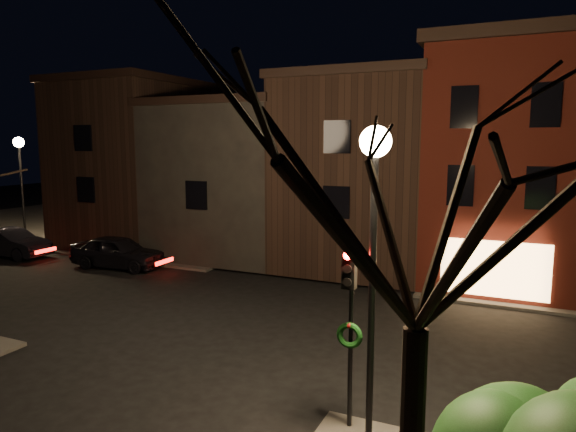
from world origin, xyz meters
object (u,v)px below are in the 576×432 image
(traffic_signal, at_px, (350,309))
(bare_tree_right, at_px, (422,153))
(street_lamp_near, at_px, (374,201))
(parked_car_a, at_px, (118,252))
(parked_car_b, at_px, (10,243))
(street_lamp_far, at_px, (20,161))

(traffic_signal, xyz_separation_m, bare_tree_right, (1.90, -2.99, 3.34))
(street_lamp_near, height_order, traffic_signal, street_lamp_near)
(traffic_signal, relative_size, parked_car_a, 0.84)
(parked_car_a, relative_size, parked_car_b, 1.01)
(traffic_signal, bearing_deg, parked_car_a, 147.92)
(street_lamp_far, xyz_separation_m, traffic_signal, (24.60, -11.71, -2.37))
(street_lamp_far, bearing_deg, traffic_signal, -25.45)
(street_lamp_near, height_order, parked_car_a, street_lamp_near)
(bare_tree_right, distance_m, parked_car_a, 21.81)
(traffic_signal, height_order, parked_car_b, traffic_signal)
(street_lamp_near, relative_size, bare_tree_right, 0.76)
(traffic_signal, bearing_deg, bare_tree_right, -57.59)
(traffic_signal, xyz_separation_m, parked_car_b, (-22.39, 8.96, -2.02))
(traffic_signal, bearing_deg, parked_car_b, 158.18)
(street_lamp_far, relative_size, bare_tree_right, 0.76)
(street_lamp_near, distance_m, traffic_signal, 2.49)
(traffic_signal, relative_size, parked_car_b, 0.85)
(street_lamp_near, relative_size, parked_car_a, 1.34)
(street_lamp_near, relative_size, parked_car_b, 1.36)
(street_lamp_far, distance_m, bare_tree_right, 30.32)
(traffic_signal, distance_m, parked_car_a, 18.01)
(street_lamp_far, xyz_separation_m, parked_car_a, (9.44, -2.20, -4.36))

